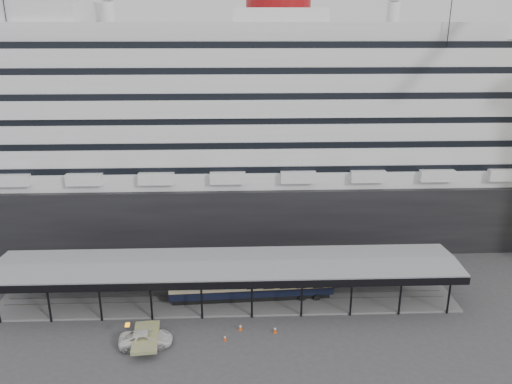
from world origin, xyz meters
TOP-DOWN VIEW (x-y plane):
  - ground at (0.00, 0.00)m, footprint 200.00×200.00m
  - cruise_ship at (0.05, 32.00)m, footprint 130.00×30.00m
  - platform_canopy at (0.00, 5.00)m, footprint 56.00×9.18m
  - port_truck at (-8.52, -4.02)m, footprint 5.80×3.08m
  - pullman_carriage at (2.99, 5.00)m, footprint 20.24×3.61m
  - traffic_cone_left at (-0.17, -3.51)m, footprint 0.44×0.44m
  - traffic_cone_mid at (5.36, -2.27)m, footprint 0.51×0.51m
  - traffic_cone_right at (1.52, -1.63)m, footprint 0.52×0.52m

SIDE VIEW (x-z plane):
  - ground at x=0.00m, z-range 0.00..0.00m
  - traffic_cone_left at x=-0.17m, z-range 0.00..0.66m
  - traffic_cone_mid at x=5.36m, z-range 0.00..0.77m
  - traffic_cone_right at x=1.52m, z-range 0.00..0.77m
  - port_truck at x=-8.52m, z-range 0.00..1.55m
  - platform_canopy at x=0.00m, z-range -0.29..5.01m
  - pullman_carriage at x=2.99m, z-range -7.46..12.31m
  - cruise_ship at x=0.05m, z-range -3.60..40.30m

